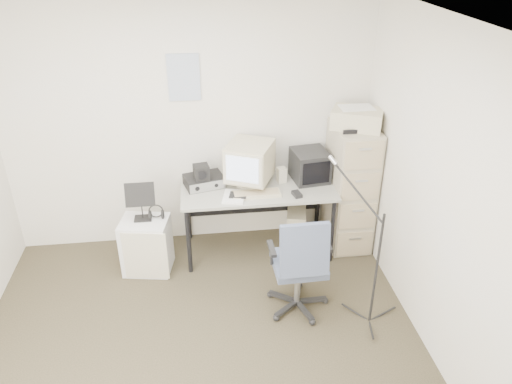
{
  "coord_description": "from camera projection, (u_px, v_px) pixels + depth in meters",
  "views": [
    {
      "loc": [
        0.06,
        -2.84,
        3.02
      ],
      "look_at": [
        0.55,
        0.95,
        0.95
      ],
      "focal_mm": 35.0,
      "sensor_mm": 36.0,
      "label": 1
    }
  ],
  "objects": [
    {
      "name": "keyboard",
      "position": [
        256.0,
        194.0,
        4.74
      ],
      "size": [
        0.47,
        0.17,
        0.03
      ],
      "primitive_type": "cube",
      "rotation": [
        0.0,
        0.0,
        0.02
      ],
      "color": "#B9B29C",
      "rests_on": "desk"
    },
    {
      "name": "pc_tower",
      "position": [
        296.0,
        225.0,
        5.28
      ],
      "size": [
        0.28,
        0.46,
        0.4
      ],
      "primitive_type": "cube",
      "rotation": [
        0.0,
        0.0,
        -0.22
      ],
      "color": "#B9B29C",
      "rests_on": "floor"
    },
    {
      "name": "side_cart",
      "position": [
        147.0,
        245.0,
        4.82
      ],
      "size": [
        0.5,
        0.43,
        0.55
      ],
      "primitive_type": "cube",
      "rotation": [
        0.0,
        0.0,
        -0.18
      ],
      "color": "white",
      "rests_on": "floor"
    },
    {
      "name": "headphones",
      "position": [
        156.0,
        214.0,
        4.71
      ],
      "size": [
        0.2,
        0.2,
        0.03
      ],
      "primitive_type": "torus",
      "rotation": [
        0.0,
        0.0,
        0.33
      ],
      "color": "black",
      "rests_on": "side_cart"
    },
    {
      "name": "wall_calendar",
      "position": [
        184.0,
        78.0,
        4.63
      ],
      "size": [
        0.3,
        0.02,
        0.44
      ],
      "primitive_type": "cube",
      "color": "white",
      "rests_on": "wall_back"
    },
    {
      "name": "crt_tv",
      "position": [
        310.0,
        165.0,
        4.98
      ],
      "size": [
        0.38,
        0.4,
        0.31
      ],
      "primitive_type": "cube",
      "rotation": [
        0.0,
        0.0,
        0.13
      ],
      "color": "black",
      "rests_on": "desk"
    },
    {
      "name": "filing_cabinet",
      "position": [
        350.0,
        187.0,
        5.07
      ],
      "size": [
        0.4,
        0.6,
        1.3
      ],
      "primitive_type": "cube",
      "color": "#B3A694",
      "rests_on": "floor"
    },
    {
      "name": "ceiling",
      "position": [
        178.0,
        31.0,
        2.72
      ],
      "size": [
        3.6,
        3.6,
        0.01
      ],
      "primitive_type": "cube",
      "color": "white",
      "rests_on": "ground"
    },
    {
      "name": "radio_receiver",
      "position": [
        204.0,
        181.0,
        4.9
      ],
      "size": [
        0.42,
        0.35,
        0.11
      ],
      "primitive_type": "cube",
      "rotation": [
        0.0,
        0.0,
        0.25
      ],
      "color": "black",
      "rests_on": "desk"
    },
    {
      "name": "crt_monitor",
      "position": [
        250.0,
        165.0,
        4.83
      ],
      "size": [
        0.54,
        0.55,
        0.44
      ],
      "primitive_type": "cube",
      "rotation": [
        0.0,
        0.0,
        -0.43
      ],
      "color": "#B9B29C",
      "rests_on": "desk"
    },
    {
      "name": "office_chair",
      "position": [
        299.0,
        262.0,
        4.22
      ],
      "size": [
        0.57,
        0.57,
        0.97
      ],
      "primitive_type": "cube",
      "rotation": [
        0.0,
        0.0,
        0.02
      ],
      "color": "slate",
      "rests_on": "floor"
    },
    {
      "name": "mouse",
      "position": [
        297.0,
        194.0,
        4.73
      ],
      "size": [
        0.09,
        0.13,
        0.04
      ],
      "primitive_type": "cube",
      "rotation": [
        0.0,
        0.0,
        0.21
      ],
      "color": "black",
      "rests_on": "desk"
    },
    {
      "name": "wall_back",
      "position": [
        189.0,
        128.0,
        4.88
      ],
      "size": [
        3.6,
        0.02,
        2.5
      ],
      "primitive_type": "cube",
      "color": "beige",
      "rests_on": "ground"
    },
    {
      "name": "music_stand",
      "position": [
        141.0,
        201.0,
        4.62
      ],
      "size": [
        0.3,
        0.24,
        0.4
      ],
      "primitive_type": "cube",
      "rotation": [
        0.0,
        0.0,
        -0.39
      ],
      "color": "black",
      "rests_on": "side_cart"
    },
    {
      "name": "papers",
      "position": [
        234.0,
        197.0,
        4.71
      ],
      "size": [
        0.25,
        0.3,
        0.02
      ],
      "primitive_type": "cube",
      "rotation": [
        0.0,
        0.0,
        -0.21
      ],
      "color": "white",
      "rests_on": "desk"
    },
    {
      "name": "printer",
      "position": [
        357.0,
        119.0,
        4.7
      ],
      "size": [
        0.56,
        0.48,
        0.18
      ],
      "primitive_type": "cube",
      "rotation": [
        0.0,
        0.0,
        -0.43
      ],
      "color": "#B9B29C",
      "rests_on": "filing_cabinet"
    },
    {
      "name": "wall_right",
      "position": [
        449.0,
        208.0,
        3.51
      ],
      "size": [
        0.02,
        3.6,
        2.5
      ],
      "primitive_type": "cube",
      "color": "beige",
      "rests_on": "ground"
    },
    {
      "name": "radio_speaker",
      "position": [
        201.0,
        172.0,
        4.79
      ],
      "size": [
        0.16,
        0.16,
        0.14
      ],
      "primitive_type": "cube",
      "rotation": [
        0.0,
        0.0,
        0.17
      ],
      "color": "black",
      "rests_on": "radio_receiver"
    },
    {
      "name": "desk_speaker",
      "position": [
        282.0,
        175.0,
        4.96
      ],
      "size": [
        0.1,
        0.1,
        0.15
      ],
      "primitive_type": "cube",
      "rotation": [
        0.0,
        0.0,
        0.21
      ],
      "color": "beige",
      "rests_on": "desk"
    },
    {
      "name": "desk",
      "position": [
        258.0,
        219.0,
        5.07
      ],
      "size": [
        1.5,
        0.7,
        0.73
      ],
      "primitive_type": "cube",
      "color": "gray",
      "rests_on": "floor"
    },
    {
      "name": "mic_stand",
      "position": [
        379.0,
        254.0,
        3.97
      ],
      "size": [
        0.03,
        0.03,
        1.4
      ],
      "primitive_type": "cylinder",
      "rotation": [
        0.0,
        0.0,
        2.12
      ],
      "color": "black",
      "rests_on": "floor"
    },
    {
      "name": "floor",
      "position": [
        202.0,
        360.0,
        3.91
      ],
      "size": [
        3.6,
        3.6,
        0.01
      ],
      "primitive_type": "cube",
      "color": "#312C1E",
      "rests_on": "ground"
    }
  ]
}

